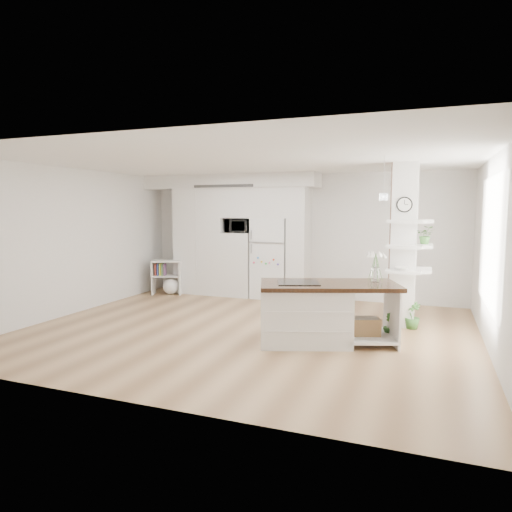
{
  "coord_description": "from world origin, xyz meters",
  "views": [
    {
      "loc": [
        2.69,
        -6.7,
        1.96
      ],
      "look_at": [
        -0.21,
        0.9,
        1.11
      ],
      "focal_mm": 32.0,
      "sensor_mm": 36.0,
      "label": 1
    }
  ],
  "objects": [
    {
      "name": "cabinet_wall",
      "position": [
        -1.45,
        2.67,
        1.51
      ],
      "size": [
        4.0,
        0.71,
        2.7
      ],
      "color": "white",
      "rests_on": "floor"
    },
    {
      "name": "microwave",
      "position": [
        -1.27,
        2.62,
        1.57
      ],
      "size": [
        0.54,
        0.37,
        0.3
      ],
      "primitive_type": "imported",
      "color": "#2D2D2D",
      "rests_on": "cabinet_wall"
    },
    {
      "name": "floor",
      "position": [
        0.0,
        0.0,
        0.0
      ],
      "size": [
        7.0,
        6.0,
        0.01
      ],
      "primitive_type": "cube",
      "color": "tan",
      "rests_on": "ground"
    },
    {
      "name": "bookshelf",
      "position": [
        -2.85,
        2.22,
        0.34
      ],
      "size": [
        0.75,
        0.59,
        0.78
      ],
      "rotation": [
        0.0,
        0.0,
        0.36
      ],
      "color": "white",
      "rests_on": "floor"
    },
    {
      "name": "floor_plant_a",
      "position": [
        2.22,
        0.2,
        0.23
      ],
      "size": [
        0.31,
        0.28,
        0.46
      ],
      "primitive_type": "imported",
      "rotation": [
        0.0,
        0.0,
        -0.4
      ],
      "color": "#356A2A",
      "rests_on": "floor"
    },
    {
      "name": "refrigerator",
      "position": [
        -0.53,
        2.68,
        0.88
      ],
      "size": [
        0.78,
        0.69,
        1.75
      ],
      "color": "white",
      "rests_on": "floor"
    },
    {
      "name": "room",
      "position": [
        0.0,
        0.0,
        1.86
      ],
      "size": [
        7.04,
        6.04,
        2.72
      ],
      "color": "white",
      "rests_on": "ground"
    },
    {
      "name": "decor_bowl",
      "position": [
        2.3,
        0.9,
        1.0
      ],
      "size": [
        0.22,
        0.22,
        0.05
      ],
      "primitive_type": "imported",
      "color": "white",
      "rests_on": "column"
    },
    {
      "name": "window",
      "position": [
        3.48,
        0.3,
        1.5
      ],
      "size": [
        0.0,
        2.4,
        2.4
      ],
      "primitive_type": "plane",
      "rotation": [
        1.57,
        0.0,
        -1.57
      ],
      "color": "white",
      "rests_on": "room"
    },
    {
      "name": "pendant_light",
      "position": [
        1.7,
        0.15,
        2.12
      ],
      "size": [
        0.12,
        0.12,
        0.1
      ],
      "primitive_type": "cylinder",
      "color": "white",
      "rests_on": "room"
    },
    {
      "name": "column",
      "position": [
        2.38,
        1.13,
        1.35
      ],
      "size": [
        0.69,
        0.9,
        2.7
      ],
      "color": "silver",
      "rests_on": "floor"
    },
    {
      "name": "shelf_plant",
      "position": [
        2.63,
        1.3,
        1.52
      ],
      "size": [
        0.27,
        0.23,
        0.3
      ],
      "primitive_type": "imported",
      "color": "#356A2A",
      "rests_on": "column"
    },
    {
      "name": "kitchen_island",
      "position": [
        1.15,
        -0.31,
        0.46
      ],
      "size": [
        2.17,
        1.54,
        1.46
      ],
      "rotation": [
        0.0,
        0.0,
        0.34
      ],
      "color": "white",
      "rests_on": "floor"
    },
    {
      "name": "floor_plant_b",
      "position": [
        2.48,
        1.03,
        0.22
      ],
      "size": [
        0.3,
        0.3,
        0.44
      ],
      "primitive_type": "imported",
      "rotation": [
        0.0,
        0.0,
        -0.24
      ],
      "color": "#356A2A",
      "rests_on": "floor"
    }
  ]
}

